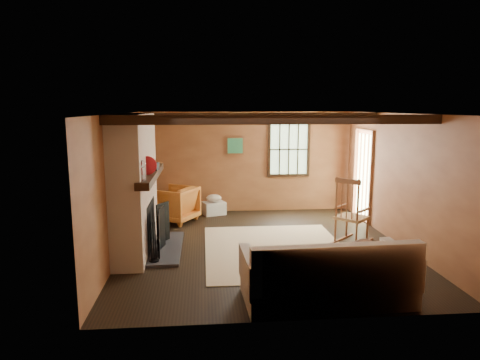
{
  "coord_description": "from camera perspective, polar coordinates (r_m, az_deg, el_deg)",
  "views": [
    {
      "loc": [
        -1.07,
        -7.41,
        2.51
      ],
      "look_at": [
        -0.39,
        0.4,
        1.17
      ],
      "focal_mm": 32.0,
      "sensor_mm": 36.0,
      "label": 1
    }
  ],
  "objects": [
    {
      "name": "rug",
      "position": [
        7.74,
        4.78,
        -9.24
      ],
      "size": [
        2.5,
        3.0,
        0.01
      ],
      "primitive_type": "cube",
      "color": "beige",
      "rests_on": "ground"
    },
    {
      "name": "armchair",
      "position": [
        9.55,
        -8.71,
        -3.2
      ],
      "size": [
        1.17,
        1.16,
        0.79
      ],
      "primitive_type": "imported",
      "rotation": [
        0.0,
        0.0,
        -2.1
      ],
      "color": "#BF6026",
      "rests_on": "ground"
    },
    {
      "name": "ground",
      "position": [
        7.9,
        3.08,
        -8.85
      ],
      "size": [
        5.5,
        5.5,
        0.0
      ],
      "primitive_type": "plane",
      "color": "black",
      "rests_on": "ground"
    },
    {
      "name": "basket_pillow",
      "position": [
        10.09,
        -3.51,
        -2.44
      ],
      "size": [
        0.44,
        0.4,
        0.18
      ],
      "primitive_type": "ellipsoid",
      "rotation": [
        0.0,
        0.0,
        0.37
      ],
      "color": "beige",
      "rests_on": "laundry_basket"
    },
    {
      "name": "rocking_chair",
      "position": [
        8.19,
        14.55,
        -4.61
      ],
      "size": [
        0.99,
        0.96,
        1.25
      ],
      "rotation": [
        0.0,
        0.0,
        2.32
      ],
      "color": "tan",
      "rests_on": "ground"
    },
    {
      "name": "laundry_basket",
      "position": [
        10.14,
        -3.5,
        -3.76
      ],
      "size": [
        0.59,
        0.52,
        0.3
      ],
      "primitive_type": "cube",
      "rotation": [
        0.0,
        0.0,
        0.32
      ],
      "color": "white",
      "rests_on": "ground"
    },
    {
      "name": "room_envelope",
      "position": [
        7.82,
        4.53,
        3.24
      ],
      "size": [
        5.02,
        5.52,
        2.44
      ],
      "color": "#A05F38",
      "rests_on": "ground"
    },
    {
      "name": "sofa",
      "position": [
        5.8,
        11.71,
        -12.74
      ],
      "size": [
        2.23,
        1.06,
        0.89
      ],
      "rotation": [
        0.0,
        0.0,
        0.04
      ],
      "color": "beige",
      "rests_on": "ground"
    },
    {
      "name": "firewood_pile",
      "position": [
        10.34,
        -10.38,
        -3.85
      ],
      "size": [
        0.63,
        0.11,
        0.23
      ],
      "color": "brown",
      "rests_on": "ground"
    },
    {
      "name": "fireplace",
      "position": [
        7.63,
        -13.63,
        -1.21
      ],
      "size": [
        1.02,
        2.3,
        2.4
      ],
      "color": "#9C5C3C",
      "rests_on": "ground"
    }
  ]
}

